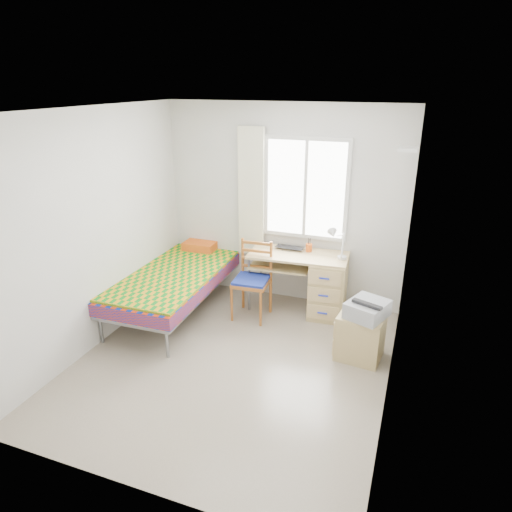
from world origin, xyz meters
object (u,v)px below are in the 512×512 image
Objects in this scene: cabinet at (360,336)px; desk at (323,283)px; printer at (367,309)px; chair at (253,275)px; bed at (180,275)px.

desk is at bearing 131.99° from cabinet.
desk reaches higher than cabinet.
cabinet is at bearing -178.09° from printer.
printer is (0.65, -0.86, 0.18)m from desk.
chair is 1.91× the size of printer.
bed is 4.39× the size of printer.
desk is 1.05m from cabinet.
cabinet is at bearing -23.24° from chair.
desk is at bearing 147.78° from printer.
bed is 1.85m from desk.
bed is 4.38× the size of cabinet.
bed is at bearing 177.79° from cabinet.
cabinet is at bearing -9.65° from bed.
bed is at bearing -168.82° from desk.
bed is 0.99m from chair.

